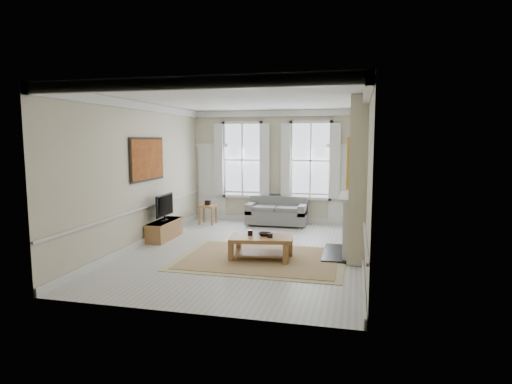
% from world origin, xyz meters
% --- Properties ---
extents(floor, '(7.20, 7.20, 0.00)m').
position_xyz_m(floor, '(0.00, 0.00, 0.00)').
color(floor, '#B7B5AD').
rests_on(floor, ground).
extents(ceiling, '(7.20, 7.20, 0.00)m').
position_xyz_m(ceiling, '(0.00, 0.00, 3.40)').
color(ceiling, white).
rests_on(ceiling, back_wall).
extents(back_wall, '(5.20, 0.00, 5.20)m').
position_xyz_m(back_wall, '(0.00, 3.60, 1.70)').
color(back_wall, beige).
rests_on(back_wall, floor).
extents(left_wall, '(0.00, 7.20, 7.20)m').
position_xyz_m(left_wall, '(-2.60, 0.00, 1.70)').
color(left_wall, beige).
rests_on(left_wall, floor).
extents(right_wall, '(0.00, 7.20, 7.20)m').
position_xyz_m(right_wall, '(2.60, 0.00, 1.70)').
color(right_wall, beige).
rests_on(right_wall, floor).
extents(window_left, '(1.26, 0.20, 2.20)m').
position_xyz_m(window_left, '(-1.05, 3.55, 1.90)').
color(window_left, '#B2BCC6').
rests_on(window_left, back_wall).
extents(window_right, '(1.26, 0.20, 2.20)m').
position_xyz_m(window_right, '(1.05, 3.55, 1.90)').
color(window_right, '#B2BCC6').
rests_on(window_right, back_wall).
extents(door_left, '(0.90, 0.08, 2.30)m').
position_xyz_m(door_left, '(-2.05, 3.56, 1.15)').
color(door_left, silver).
rests_on(door_left, floor).
extents(door_right, '(0.90, 0.08, 2.30)m').
position_xyz_m(door_right, '(2.05, 3.56, 1.15)').
color(door_right, silver).
rests_on(door_right, floor).
extents(painting, '(0.05, 1.66, 1.06)m').
position_xyz_m(painting, '(-2.56, 0.30, 2.05)').
color(painting, '#A0581B').
rests_on(painting, left_wall).
extents(chimney_breast, '(0.35, 1.70, 3.38)m').
position_xyz_m(chimney_breast, '(2.43, 0.20, 1.70)').
color(chimney_breast, beige).
rests_on(chimney_breast, floor).
extents(hearth, '(0.55, 1.50, 0.05)m').
position_xyz_m(hearth, '(2.00, 0.20, 0.03)').
color(hearth, black).
rests_on(hearth, floor).
extents(fireplace, '(0.21, 1.45, 1.33)m').
position_xyz_m(fireplace, '(2.20, 0.20, 0.73)').
color(fireplace, silver).
rests_on(fireplace, floor).
extents(mirror, '(0.06, 1.26, 1.06)m').
position_xyz_m(mirror, '(2.21, 0.20, 2.05)').
color(mirror, gold).
rests_on(mirror, chimney_breast).
extents(sofa, '(1.74, 0.84, 0.83)m').
position_xyz_m(sofa, '(0.13, 3.11, 0.35)').
color(sofa, '#5E5E5C').
rests_on(sofa, floor).
extents(side_table, '(0.52, 0.52, 0.57)m').
position_xyz_m(side_table, '(-1.92, 2.77, 0.46)').
color(side_table, brown).
rests_on(side_table, floor).
extents(rug, '(3.50, 2.60, 0.02)m').
position_xyz_m(rug, '(0.47, -0.57, 0.01)').
color(rug, tan).
rests_on(rug, floor).
extents(coffee_table, '(1.41, 0.96, 0.49)m').
position_xyz_m(coffee_table, '(0.47, -0.57, 0.41)').
color(coffee_table, brown).
rests_on(coffee_table, rug).
extents(ceramic_pot_a, '(0.11, 0.11, 0.11)m').
position_xyz_m(ceramic_pot_a, '(0.22, -0.52, 0.55)').
color(ceramic_pot_a, black).
rests_on(ceramic_pot_a, coffee_table).
extents(ceramic_pot_b, '(0.12, 0.12, 0.09)m').
position_xyz_m(ceramic_pot_b, '(0.67, -0.62, 0.53)').
color(ceramic_pot_b, black).
rests_on(ceramic_pot_b, coffee_table).
extents(bowl, '(0.32, 0.32, 0.06)m').
position_xyz_m(bowl, '(0.52, -0.47, 0.52)').
color(bowl, black).
rests_on(bowl, coffee_table).
extents(tv_stand, '(0.42, 1.32, 0.47)m').
position_xyz_m(tv_stand, '(-2.34, 0.67, 0.24)').
color(tv_stand, brown).
rests_on(tv_stand, floor).
extents(tv, '(0.08, 0.90, 0.68)m').
position_xyz_m(tv, '(-2.32, 0.67, 0.87)').
color(tv, black).
rests_on(tv, tv_stand).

